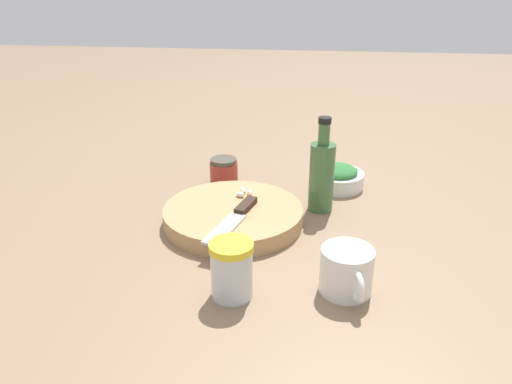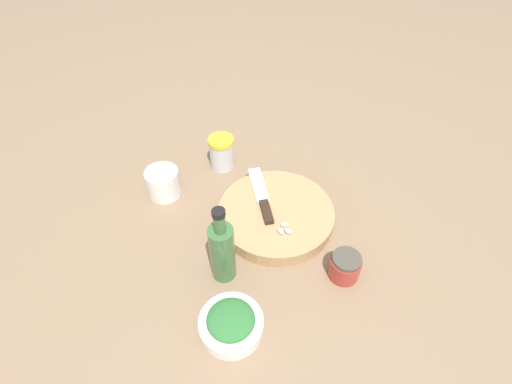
{
  "view_description": "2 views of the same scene",
  "coord_description": "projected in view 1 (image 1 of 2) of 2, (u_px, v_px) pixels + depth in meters",
  "views": [
    {
      "loc": [
        0.89,
        0.09,
        0.49
      ],
      "look_at": [
        -0.04,
        -0.03,
        0.07
      ],
      "focal_mm": 35.0,
      "sensor_mm": 36.0,
      "label": 1
    },
    {
      "loc": [
        -0.61,
        0.26,
        0.77
      ],
      "look_at": [
        0.01,
        -0.04,
        0.07
      ],
      "focal_mm": 28.0,
      "sensor_mm": 36.0,
      "label": 2
    }
  ],
  "objects": [
    {
      "name": "spice_jar",
      "position": [
        232.0,
        269.0,
        0.8
      ],
      "size": [
        0.07,
        0.07,
        0.1
      ],
      "color": "silver",
      "rests_on": "ground_plane"
    },
    {
      "name": "honey_jar",
      "position": [
        224.0,
        171.0,
        1.24
      ],
      "size": [
        0.07,
        0.07,
        0.06
      ],
      "color": "#9E3328",
      "rests_on": "ground_plane"
    },
    {
      "name": "oil_bottle",
      "position": [
        322.0,
        174.0,
        1.08
      ],
      "size": [
        0.05,
        0.05,
        0.21
      ],
      "color": "#3D6638",
      "rests_on": "ground_plane"
    },
    {
      "name": "chef_knife",
      "position": [
        235.0,
        217.0,
        0.99
      ],
      "size": [
        0.2,
        0.08,
        0.01
      ],
      "rotation": [
        0.0,
        0.0,
        4.45
      ],
      "color": "black",
      "rests_on": "cutting_board"
    },
    {
      "name": "cutting_board",
      "position": [
        233.0,
        215.0,
        1.04
      ],
      "size": [
        0.29,
        0.29,
        0.04
      ],
      "color": "tan",
      "rests_on": "ground_plane"
    },
    {
      "name": "garlic_cloves",
      "position": [
        244.0,
        192.0,
        1.09
      ],
      "size": [
        0.04,
        0.04,
        0.01
      ],
      "color": "white",
      "rests_on": "cutting_board"
    },
    {
      "name": "herb_bowl",
      "position": [
        337.0,
        177.0,
        1.21
      ],
      "size": [
        0.13,
        0.13,
        0.06
      ],
      "color": "silver",
      "rests_on": "ground_plane"
    },
    {
      "name": "ground_plane",
      "position": [
        267.0,
        233.0,
        1.01
      ],
      "size": [
        5.0,
        5.0,
        0.0
      ],
      "primitive_type": "plane",
      "color": "#7F664C"
    },
    {
      "name": "coffee_mug",
      "position": [
        347.0,
        271.0,
        0.81
      ],
      "size": [
        0.11,
        0.09,
        0.08
      ],
      "color": "silver",
      "rests_on": "ground_plane"
    }
  ]
}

